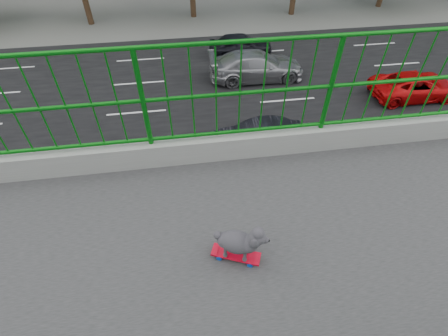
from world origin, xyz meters
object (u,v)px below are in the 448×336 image
poodle (240,241)px  car_3 (257,66)px  car_2 (415,86)px  car_4 (241,45)px  car_1 (258,139)px  skateboard (236,255)px

poodle → car_3: size_ratio=0.08×
car_2 → car_4: bearing=52.3°
car_1 → car_2: bearing=109.0°
car_4 → poodle: bearing=168.8°
poodle → car_2: bearing=158.5°
car_1 → car_3: size_ratio=0.76×
car_4 → skateboard: bearing=168.7°
skateboard → car_4: bearing=-168.8°
skateboard → car_3: 17.30m
poodle → car_4: size_ratio=0.11×
car_4 → car_3: bearing=-174.1°
poodle → car_4: 20.28m
poodle → car_1: (-9.21, 2.70, -6.59)m
car_1 → car_3: bearing=167.9°
poodle → car_4: poodle is taller
car_4 → car_2: bearing=-127.7°
car_3 → poodle: bearing=165.4°
car_1 → car_2: car_1 is taller
car_1 → car_4: (-9.60, 1.04, -0.00)m
skateboard → car_3: bearing=-172.1°
poodle → car_1: 11.64m
car_3 → car_4: bearing=5.9°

